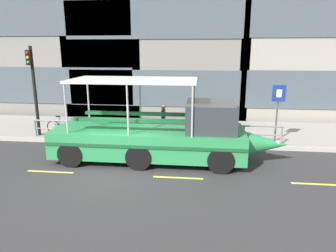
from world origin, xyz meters
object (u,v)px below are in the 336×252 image
object	(u,v)px
pedestrian_near_bow	(224,119)
pedestrian_mid_left	(163,117)
parking_sign	(278,104)
leaned_bicycle	(63,127)
traffic_light_pole	(33,83)
duck_tour_boat	(162,135)

from	to	relation	value
pedestrian_near_bow	pedestrian_mid_left	distance (m)	3.02
parking_sign	leaned_bicycle	distance (m)	10.74
parking_sign	pedestrian_mid_left	xyz separation A→B (m)	(-5.41, 0.42, -0.88)
leaned_bicycle	pedestrian_near_bow	xyz separation A→B (m)	(8.25, 0.17, 0.57)
traffic_light_pole	leaned_bicycle	size ratio (longest dim) A/B	2.55
pedestrian_near_bow	pedestrian_mid_left	world-z (taller)	pedestrian_mid_left
traffic_light_pole	pedestrian_mid_left	bearing A→B (deg)	4.97
leaned_bicycle	pedestrian_near_bow	world-z (taller)	pedestrian_near_bow
traffic_light_pole	pedestrian_mid_left	size ratio (longest dim) A/B	2.79
parking_sign	duck_tour_boat	world-z (taller)	duck_tour_boat
parking_sign	duck_tour_boat	size ratio (longest dim) A/B	0.28
duck_tour_boat	pedestrian_near_bow	xyz separation A→B (m)	(2.69, 2.82, 0.07)
duck_tour_boat	pedestrian_mid_left	size ratio (longest dim) A/B	6.02
duck_tour_boat	pedestrian_mid_left	distance (m)	2.91
duck_tour_boat	leaned_bicycle	bearing A→B (deg)	154.48
traffic_light_pole	duck_tour_boat	bearing A→B (deg)	-19.09
traffic_light_pole	parking_sign	bearing A→B (deg)	0.68
duck_tour_boat	pedestrian_mid_left	bearing A→B (deg)	96.46
parking_sign	duck_tour_boat	xyz separation A→B (m)	(-5.08, -2.47, -0.96)
leaned_bicycle	duck_tour_boat	xyz separation A→B (m)	(5.56, -2.65, 0.50)
traffic_light_pole	pedestrian_mid_left	xyz separation A→B (m)	(6.40, 0.56, -1.72)
pedestrian_near_bow	traffic_light_pole	bearing A→B (deg)	-177.03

